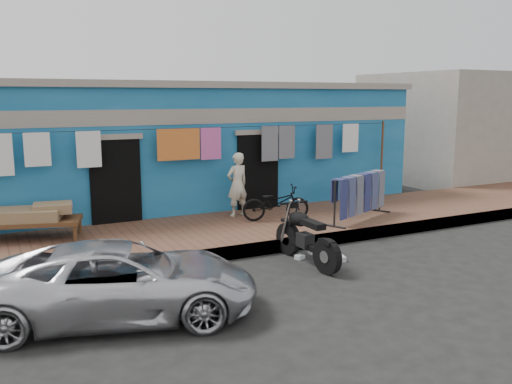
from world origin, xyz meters
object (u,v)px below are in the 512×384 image
at_px(car, 121,280).
at_px(bicycle, 276,199).
at_px(seated_person, 237,184).
at_px(jeans_rack, 359,196).
at_px(motorcycle, 307,235).
at_px(charpoy, 31,223).

height_order(car, bicycle, bicycle).
bearing_deg(car, bicycle, -35.98).
height_order(seated_person, bicycle, seated_person).
xyz_separation_m(seated_person, jeans_rack, (2.33, -1.54, -0.21)).
relative_size(motorcycle, charpoy, 0.77).
bearing_deg(jeans_rack, seated_person, 146.48).
relative_size(bicycle, charpoy, 0.70).
bearing_deg(charpoy, motorcycle, -35.20).
relative_size(seated_person, bicycle, 0.99).
distance_m(car, seated_person, 5.53).
distance_m(seated_person, motorcycle, 3.24).
bearing_deg(charpoy, seated_person, 1.38).
xyz_separation_m(car, seated_person, (3.67, 4.12, 0.46)).
bearing_deg(bicycle, car, 144.82).
bearing_deg(car, charpoy, 27.75).
xyz_separation_m(motorcycle, jeans_rack, (2.43, 1.66, 0.24)).
relative_size(motorcycle, jeans_rack, 0.76).
height_order(seated_person, motorcycle, seated_person).
bearing_deg(jeans_rack, charpoy, 168.12).
bearing_deg(seated_person, bicycle, 114.10).
bearing_deg(motorcycle, seated_person, 88.06).
distance_m(motorcycle, jeans_rack, 2.95).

